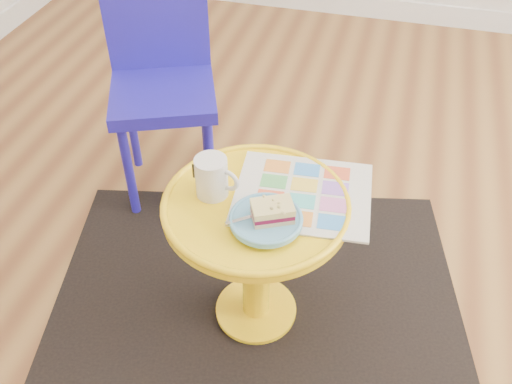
% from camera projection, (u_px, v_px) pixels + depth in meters
% --- Properties ---
extents(floor, '(4.00, 4.00, 0.00)m').
position_uv_depth(floor, '(305.00, 260.00, 1.98)').
color(floor, brown).
rests_on(floor, ground).
extents(room_walls, '(4.00, 4.00, 4.00)m').
position_uv_depth(room_walls, '(151.00, 67.00, 2.85)').
color(room_walls, silver).
rests_on(room_walls, ground).
extents(rug, '(1.51, 1.36, 0.01)m').
position_uv_depth(rug, '(256.00, 311.00, 1.82)').
color(rug, black).
rests_on(rug, ground).
extents(side_table, '(0.50, 0.50, 0.47)m').
position_uv_depth(side_table, '(256.00, 238.00, 1.59)').
color(side_table, yellow).
rests_on(side_table, ground).
extents(chair, '(0.47, 0.47, 0.82)m').
position_uv_depth(chair, '(161.00, 72.00, 2.02)').
color(chair, '#2018A1').
rests_on(chair, ground).
extents(newspaper, '(0.39, 0.34, 0.01)m').
position_uv_depth(newspaper, '(303.00, 194.00, 1.52)').
color(newspaper, silver).
rests_on(newspaper, side_table).
extents(mug, '(0.12, 0.09, 0.11)m').
position_uv_depth(mug, '(212.00, 176.00, 1.49)').
color(mug, silver).
rests_on(mug, side_table).
extents(plate, '(0.18, 0.18, 0.02)m').
position_uv_depth(plate, '(266.00, 220.00, 1.43)').
color(plate, '#5FA4CA').
rests_on(plate, newspaper).
extents(cake_slice, '(0.12, 0.11, 0.04)m').
position_uv_depth(cake_slice, '(272.00, 211.00, 1.41)').
color(cake_slice, '#D3BC8C').
rests_on(cake_slice, plate).
extents(fork, '(0.12, 0.10, 0.00)m').
position_uv_depth(fork, '(255.00, 216.00, 1.43)').
color(fork, silver).
rests_on(fork, plate).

